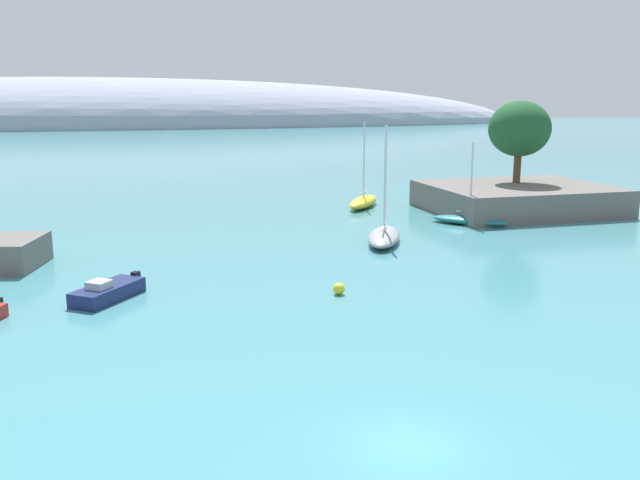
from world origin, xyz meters
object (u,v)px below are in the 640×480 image
(sailboat_teal_outer_mooring, at_px, (470,220))
(mooring_buoy_yellow, at_px, (339,289))
(sailboat_grey_mid_mooring, at_px, (384,236))
(motorboat_navy_alongside_breakwater, at_px, (108,291))
(tree_clump_shore, at_px, (520,129))
(sailboat_yellow_near_shore, at_px, (363,201))

(sailboat_teal_outer_mooring, height_order, mooring_buoy_yellow, sailboat_teal_outer_mooring)
(sailboat_grey_mid_mooring, bearing_deg, motorboat_navy_alongside_breakwater, 141.24)
(motorboat_navy_alongside_breakwater, bearing_deg, sailboat_teal_outer_mooring, 153.82)
(tree_clump_shore, height_order, sailboat_grey_mid_mooring, tree_clump_shore)
(sailboat_yellow_near_shore, distance_m, sailboat_grey_mid_mooring, 16.28)
(sailboat_teal_outer_mooring, bearing_deg, sailboat_grey_mid_mooring, 71.22)
(tree_clump_shore, relative_size, sailboat_grey_mid_mooring, 0.90)
(sailboat_teal_outer_mooring, height_order, motorboat_navy_alongside_breakwater, sailboat_teal_outer_mooring)
(tree_clump_shore, relative_size, sailboat_yellow_near_shore, 0.94)
(sailboat_yellow_near_shore, bearing_deg, sailboat_grey_mid_mooring, 21.14)
(sailboat_yellow_near_shore, height_order, mooring_buoy_yellow, sailboat_yellow_near_shore)
(motorboat_navy_alongside_breakwater, relative_size, mooring_buoy_yellow, 6.79)
(sailboat_teal_outer_mooring, relative_size, mooring_buoy_yellow, 10.65)
(mooring_buoy_yellow, bearing_deg, tree_clump_shore, 42.49)
(tree_clump_shore, distance_m, sailboat_teal_outer_mooring, 12.64)
(sailboat_yellow_near_shore, relative_size, sailboat_teal_outer_mooring, 1.20)
(sailboat_yellow_near_shore, relative_size, mooring_buoy_yellow, 12.73)
(motorboat_navy_alongside_breakwater, bearing_deg, sailboat_grey_mid_mooring, 153.38)
(sailboat_teal_outer_mooring, xyz_separation_m, motorboat_navy_alongside_breakwater, (-28.70, -14.00, 0.01))
(sailboat_grey_mid_mooring, distance_m, motorboat_navy_alongside_breakwater, 21.20)
(tree_clump_shore, distance_m, mooring_buoy_yellow, 34.58)
(sailboat_teal_outer_mooring, distance_m, mooring_buoy_yellow, 23.45)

